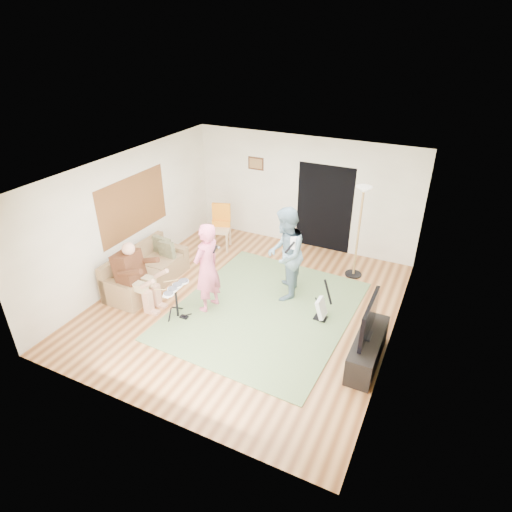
{
  "coord_description": "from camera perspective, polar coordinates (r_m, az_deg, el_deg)",
  "views": [
    {
      "loc": [
        3.21,
        -6.2,
        4.9
      ],
      "look_at": [
        0.06,
        0.3,
        0.96
      ],
      "focal_mm": 30.0,
      "sensor_mm": 36.0,
      "label": 1
    }
  ],
  "objects": [
    {
      "name": "dining_chair",
      "position": [
        10.5,
        -4.66,
        3.06
      ],
      "size": [
        0.59,
        0.61,
        1.1
      ],
      "rotation": [
        0.0,
        0.0,
        0.32
      ],
      "color": "tan",
      "rests_on": "floor"
    },
    {
      "name": "microphone",
      "position": [
        7.7,
        -5.47,
        0.9
      ],
      "size": [
        0.06,
        0.06,
        0.24
      ],
      "primitive_type": null,
      "color": "black",
      "rests_on": "singer"
    },
    {
      "name": "television",
      "position": [
        6.97,
        14.83,
        -8.06
      ],
      "size": [
        0.06,
        1.01,
        0.63
      ],
      "primitive_type": "cube",
      "color": "black",
      "rests_on": "tv_cabinet"
    },
    {
      "name": "guitar_spare",
      "position": [
        8.08,
        8.76,
        -6.89
      ],
      "size": [
        0.32,
        0.28,
        0.88
      ],
      "color": "black",
      "rests_on": "floor"
    },
    {
      "name": "drummer",
      "position": [
        8.54,
        -15.44,
        -3.38
      ],
      "size": [
        0.87,
        0.49,
        1.35
      ],
      "color": "#482514",
      "rests_on": "sofa"
    },
    {
      "name": "ceiling",
      "position": [
        7.32,
        -1.47,
        11.11
      ],
      "size": [
        6.0,
        6.0,
        0.0
      ],
      "primitive_type": "plane",
      "rotation": [
        3.14,
        0.0,
        0.0
      ],
      "color": "white",
      "rests_on": "walls"
    },
    {
      "name": "guitar_held",
      "position": [
        8.12,
        5.29,
        2.07
      ],
      "size": [
        0.14,
        0.6,
        0.26
      ],
      "primitive_type": null,
      "rotation": [
        0.0,
        0.0,
        0.03
      ],
      "color": "white",
      "rests_on": "guitarist"
    },
    {
      "name": "picture_frame",
      "position": [
        10.65,
        -0.02,
        12.23
      ],
      "size": [
        0.42,
        0.03,
        0.32
      ],
      "primitive_type": "cube",
      "color": "#3F2314",
      "rests_on": "walls"
    },
    {
      "name": "walls",
      "position": [
        7.83,
        -1.35,
        1.64
      ],
      "size": [
        5.5,
        6.0,
        2.7
      ],
      "primitive_type": null,
      "color": "white",
      "rests_on": "floor"
    },
    {
      "name": "sofa",
      "position": [
        9.32,
        -14.66,
        -2.26
      ],
      "size": [
        0.8,
        1.94,
        0.79
      ],
      "color": "olive",
      "rests_on": "floor"
    },
    {
      "name": "window_blinds",
      "position": [
        9.36,
        -16.01,
        6.5
      ],
      "size": [
        0.0,
        2.05,
        2.05
      ],
      "primitive_type": "plane",
      "rotation": [
        1.57,
        0.0,
        1.57
      ],
      "color": "brown",
      "rests_on": "walls"
    },
    {
      "name": "torchiere_lamp",
      "position": [
        9.1,
        13.76,
        5.16
      ],
      "size": [
        0.37,
        0.37,
        2.05
      ],
      "color": "black",
      "rests_on": "floor"
    },
    {
      "name": "floor",
      "position": [
        8.53,
        -1.25,
        -6.47
      ],
      "size": [
        6.0,
        6.0,
        0.0
      ],
      "primitive_type": "plane",
      "color": "brown",
      "rests_on": "ground"
    },
    {
      "name": "doorway",
      "position": [
        10.31,
        9.07,
        6.31
      ],
      "size": [
        2.1,
        0.0,
        2.1
      ],
      "primitive_type": "plane",
      "rotation": [
        1.57,
        0.0,
        0.0
      ],
      "color": "black",
      "rests_on": "walls"
    },
    {
      "name": "drum_kit",
      "position": [
        8.17,
        -10.53,
        -6.2
      ],
      "size": [
        0.37,
        0.67,
        0.69
      ],
      "color": "black",
      "rests_on": "floor"
    },
    {
      "name": "singer",
      "position": [
        8.01,
        -6.56,
        -1.61
      ],
      "size": [
        0.52,
        0.71,
        1.79
      ],
      "primitive_type": "imported",
      "rotation": [
        0.0,
        0.0,
        -1.72
      ],
      "color": "#D15B7A",
      "rests_on": "floor"
    },
    {
      "name": "tv_cabinet",
      "position": [
        7.33,
        14.63,
        -11.92
      ],
      "size": [
        0.4,
        1.4,
        0.5
      ],
      "primitive_type": "cube",
      "color": "black",
      "rests_on": "floor"
    },
    {
      "name": "guitarist",
      "position": [
        8.34,
        3.91,
        0.25
      ],
      "size": [
        0.94,
        1.08,
        1.9
      ],
      "primitive_type": "imported",
      "rotation": [
        0.0,
        0.0,
        -1.3
      ],
      "color": "slate",
      "rests_on": "floor"
    },
    {
      "name": "area_rug",
      "position": [
        8.38,
        1.11,
        -7.14
      ],
      "size": [
        3.32,
        3.91,
        0.02
      ],
      "primitive_type": "cube",
      "rotation": [
        0.0,
        0.0,
        -0.04
      ],
      "color": "#5E7849",
      "rests_on": "floor"
    }
  ]
}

